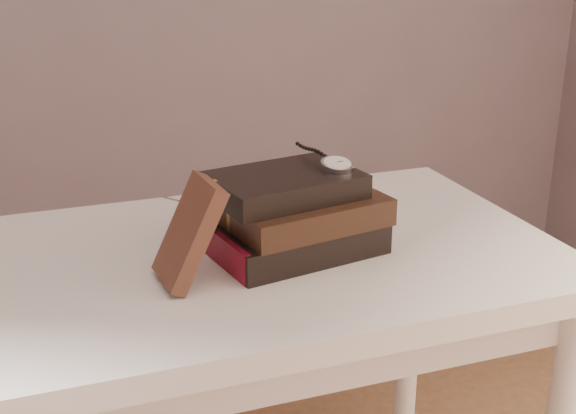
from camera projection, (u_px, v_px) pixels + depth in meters
name	position (u px, v px, depth m)	size (l,w,h in m)	color
table	(247.00, 303.00, 1.25)	(1.00, 0.60, 0.75)	white
book_stack	(295.00, 215.00, 1.20)	(0.29, 0.22, 0.13)	black
journal	(189.00, 233.00, 1.09)	(0.02, 0.10, 0.16)	#3C2017
pocket_watch	(335.00, 164.00, 1.20)	(0.06, 0.16, 0.02)	silver
eyeglasses	(218.00, 201.00, 1.22)	(0.13, 0.14, 0.05)	silver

